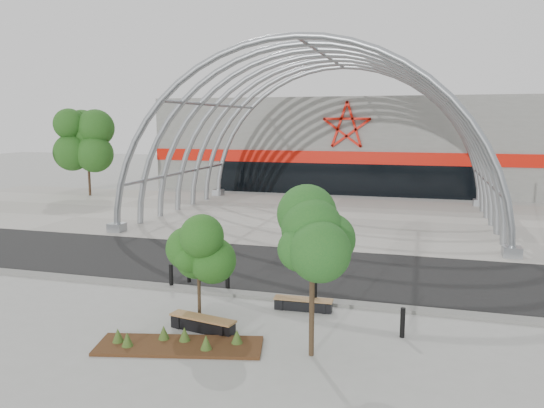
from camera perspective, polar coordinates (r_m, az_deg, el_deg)
The scene contains 17 objects.
ground at distance 19.07m, azimuth -3.34°, elevation -9.55°, with size 140.00×140.00×0.00m, color #9B9A95.
road at distance 22.26m, azimuth -0.36°, elevation -6.79°, with size 140.00×7.00×0.02m, color black.
forecourt at distance 33.66m, azimuth 5.38°, elevation -1.42°, with size 60.00×17.00×0.04m, color #A29D94.
kerb at distance 18.83m, azimuth -3.60°, elevation -9.61°, with size 60.00×0.50×0.12m, color slate.
arena_building at distance 50.91m, azimuth 9.19°, elevation 6.50°, with size 34.00×15.24×8.00m.
vault_canopy at distance 33.66m, azimuth 5.38°, elevation -1.42°, with size 20.80×15.80×20.36m.
planting_bed at distance 14.99m, azimuth -10.13°, elevation -14.51°, with size 4.64×2.33×0.47m.
street_tree_0 at distance 16.14m, azimuth -7.96°, elevation -4.41°, with size 1.43×1.43×3.26m.
street_tree_1 at distance 13.44m, azimuth 4.38°, elevation -4.64°, with size 1.70×1.70×4.03m.
bench_0 at distance 15.87m, azimuth -7.46°, elevation -12.70°, with size 2.11×0.84×0.43m.
bench_1 at distance 17.39m, azimuth 3.38°, elevation -10.73°, with size 1.91×0.49×0.40m.
bollard_0 at distance 19.79m, azimuth -10.80°, elevation -7.64°, with size 0.14×0.14×0.90m, color black.
bollard_1 at distance 20.37m, azimuth -8.93°, elevation -7.17°, with size 0.14×0.14×0.86m, color black.
bollard_2 at distance 19.28m, azimuth -4.81°, elevation -7.83°, with size 0.16×0.16×0.98m, color black.
bollard_3 at distance 17.42m, azimuth 4.59°, elevation -9.56°, with size 0.17×0.17×1.05m, color black.
bollard_4 at distance 15.69m, azimuth 13.87°, elevation -12.29°, with size 0.14×0.14×0.86m, color black.
bg_tree_0 at distance 45.30m, azimuth -19.26°, elevation 6.66°, with size 3.00×3.00×6.45m.
Camera 1 is at (6.01, -17.06, 6.04)m, focal length 35.00 mm.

